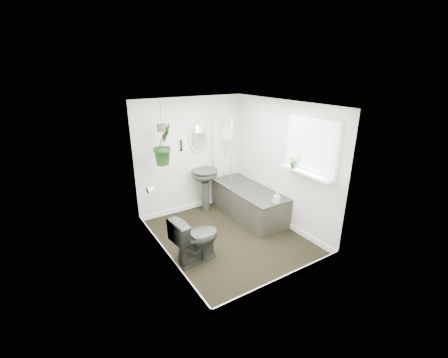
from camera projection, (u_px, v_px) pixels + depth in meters
floor at (228, 238)px, 5.28m from camera, size 2.30×2.80×0.02m
ceiling at (229, 103)px, 4.47m from camera, size 2.30×2.80×0.02m
wall_back at (191, 156)px, 5.99m from camera, size 2.30×0.02×2.30m
wall_front at (290, 208)px, 3.75m from camera, size 2.30×0.02×2.30m
wall_left at (161, 191)px, 4.30m from camera, size 0.02×2.80×2.30m
wall_right at (282, 164)px, 5.45m from camera, size 0.02×2.80×2.30m
skirting at (229, 235)px, 5.26m from camera, size 2.30×2.80×0.10m
bathtub at (249, 202)px, 5.97m from camera, size 0.72×1.72×0.58m
bath_screen at (222, 151)px, 5.85m from camera, size 0.04×0.72×1.40m
shower_box at (226, 132)px, 6.19m from camera, size 0.20×0.10×0.35m
oval_mirror at (199, 138)px, 5.93m from camera, size 0.46×0.03×0.62m
wall_sconce at (181, 145)px, 5.76m from camera, size 0.04×0.04×0.22m
toilet_roll_holder at (150, 190)px, 4.97m from camera, size 0.11×0.11×0.11m
window_recess at (312, 146)px, 4.68m from camera, size 0.08×1.00×0.90m
window_sill at (306, 172)px, 4.79m from camera, size 0.18×1.00×0.04m
window_blinds at (310, 147)px, 4.66m from camera, size 0.01×0.86×0.76m
toilet at (196, 238)px, 4.53m from camera, size 0.80×0.52×0.76m
pedestal_sink at (205, 190)px, 6.14m from camera, size 0.55×0.48×0.89m
sill_plant at (294, 161)px, 4.91m from camera, size 0.23×0.21×0.22m
hanging_plant at (163, 145)px, 5.22m from camera, size 0.51×0.50×0.72m
soap_bottle at (277, 197)px, 5.20m from camera, size 0.12×0.12×0.21m
hanging_pot at (162, 128)px, 5.11m from camera, size 0.16×0.16×0.12m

